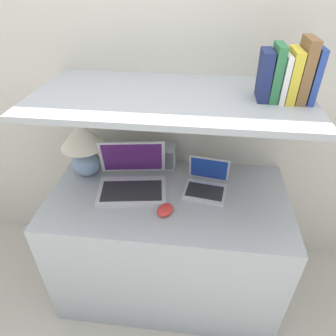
{
  "coord_description": "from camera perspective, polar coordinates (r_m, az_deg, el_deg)",
  "views": [
    {
      "loc": [
        0.14,
        -0.86,
        1.77
      ],
      "look_at": [
        -0.0,
        0.33,
        0.92
      ],
      "focal_mm": 32.0,
      "sensor_mm": 36.0,
      "label": 1
    }
  ],
  "objects": [
    {
      "name": "ground_plane",
      "position": [
        1.97,
        -1.25,
        -28.58
      ],
      "size": [
        12.0,
        12.0,
        0.0
      ],
      "primitive_type": "plane",
      "color": "#B2AD9E"
    },
    {
      "name": "wall_back",
      "position": [
        1.7,
        1.71,
        15.58
      ],
      "size": [
        6.0,
        0.05,
        2.4
      ],
      "color": "beige",
      "rests_on": "ground_plane"
    },
    {
      "name": "desk",
      "position": [
        1.84,
        0.06,
        -14.04
      ],
      "size": [
        1.25,
        0.67,
        0.75
      ],
      "color": "#999EA3",
      "rests_on": "ground_plane"
    },
    {
      "name": "back_riser",
      "position": [
        1.93,
        1.29,
        -1.28
      ],
      "size": [
        1.25,
        0.04,
        1.24
      ],
      "color": "beige",
      "rests_on": "ground_plane"
    },
    {
      "name": "shelf",
      "position": [
        1.38,
        0.45,
        13.26
      ],
      "size": [
        1.25,
        0.6,
        0.03
      ],
      "color": "#999EA3",
      "rests_on": "back_riser"
    },
    {
      "name": "table_lamp",
      "position": [
        1.69,
        -15.93,
        4.53
      ],
      "size": [
        0.24,
        0.24,
        0.33
      ],
      "color": "#7593B2",
      "rests_on": "desk"
    },
    {
      "name": "laptop_large",
      "position": [
        1.61,
        -6.85,
        -2.24
      ],
      "size": [
        0.4,
        0.35,
        0.24
      ],
      "color": "silver",
      "rests_on": "desk"
    },
    {
      "name": "laptop_small",
      "position": [
        1.6,
        7.27,
        -3.15
      ],
      "size": [
        0.24,
        0.23,
        0.17
      ],
      "color": "silver",
      "rests_on": "desk"
    },
    {
      "name": "computer_mouse",
      "position": [
        1.47,
        -0.73,
        -7.96
      ],
      "size": [
        0.1,
        0.12,
        0.03
      ],
      "color": "red",
      "rests_on": "desk"
    },
    {
      "name": "router_box",
      "position": [
        1.73,
        -0.18,
        2.04
      ],
      "size": [
        0.1,
        0.08,
        0.15
      ],
      "color": "gray",
      "rests_on": "desk"
    },
    {
      "name": "book_blue",
      "position": [
        1.4,
        25.94,
        15.67
      ],
      "size": [
        0.03,
        0.14,
        0.22
      ],
      "color": "#284293",
      "rests_on": "shelf"
    },
    {
      "name": "book_brown",
      "position": [
        1.38,
        24.47,
        16.54
      ],
      "size": [
        0.04,
        0.14,
        0.25
      ],
      "color": "brown",
      "rests_on": "shelf"
    },
    {
      "name": "book_yellow",
      "position": [
        1.38,
        22.49,
        15.98
      ],
      "size": [
        0.04,
        0.14,
        0.21
      ],
      "color": "gold",
      "rests_on": "shelf"
    },
    {
      "name": "book_white",
      "position": [
        1.37,
        21.04,
        15.83
      ],
      "size": [
        0.02,
        0.15,
        0.19
      ],
      "color": "silver",
      "rests_on": "shelf"
    },
    {
      "name": "book_green",
      "position": [
        1.36,
        19.82,
        16.67
      ],
      "size": [
        0.03,
        0.13,
        0.23
      ],
      "color": "#2D7042",
      "rests_on": "shelf"
    },
    {
      "name": "book_navy",
      "position": [
        1.35,
        17.89,
        16.44
      ],
      "size": [
        0.05,
        0.12,
        0.2
      ],
      "color": "navy",
      "rests_on": "shelf"
    }
  ]
}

